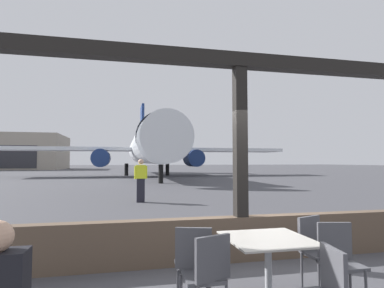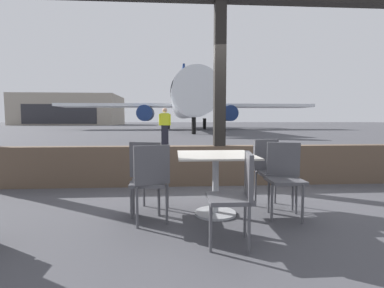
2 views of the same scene
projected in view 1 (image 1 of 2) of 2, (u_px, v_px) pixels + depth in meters
The scene contains 10 objects.
ground_plane at pixel (137, 173), 44.16m from camera, with size 220.00×220.00×0.00m, color #424247.
window_frame at pixel (241, 188), 5.23m from camera, with size 8.26×0.24×3.49m.
dining_table at pixel (268, 262), 3.54m from camera, with size 0.94×0.94×0.76m.
cafe_chair_window_right at pixel (194, 260), 3.47m from camera, with size 0.48×0.48×0.92m.
cafe_chair_aisle_left at pixel (316, 246), 3.97m from camera, with size 0.49×0.49×0.92m.
cafe_chair_aisle_right at pixel (339, 256), 3.62m from camera, with size 0.46×0.46×0.91m.
cafe_chair_side_extra at pixel (207, 271), 3.11m from camera, with size 0.49×0.49×0.91m.
airplane at pixel (149, 147), 34.69m from camera, with size 31.74×30.25×10.21m.
ground_crew_worker at pixel (141, 180), 12.60m from camera, with size 0.53×0.27×1.74m.
distant_hangar at pixel (5, 152), 65.18m from camera, with size 23.30×15.54×7.25m.
Camera 1 is at (-1.94, -4.97, 1.64)m, focal length 29.15 mm.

